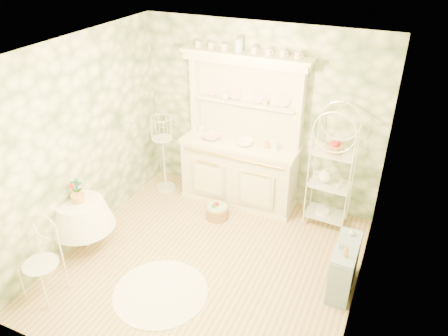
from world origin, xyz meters
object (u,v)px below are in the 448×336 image
at_px(kitchen_dresser, 240,134).
at_px(bakers_rack, 332,167).
at_px(round_table, 84,227).
at_px(birdcage_stand, 163,146).
at_px(side_shelf, 344,268).
at_px(cafe_chair, 41,266).
at_px(floor_basket, 217,210).

xyz_separation_m(kitchen_dresser, bakers_rack, (1.37, -0.03, -0.23)).
xyz_separation_m(round_table, birdcage_stand, (0.22, 1.71, 0.46)).
relative_size(side_shelf, cafe_chair, 0.81).
distance_m(round_table, floor_basket, 1.88).
bearing_deg(round_table, birdcage_stand, 82.71).
bearing_deg(side_shelf, birdcage_stand, 166.30).
height_order(side_shelf, floor_basket, side_shelf).
relative_size(side_shelf, birdcage_stand, 0.45).
height_order(round_table, floor_basket, round_table).
height_order(side_shelf, cafe_chair, cafe_chair).
height_order(cafe_chair, birdcage_stand, birdcage_stand).
distance_m(bakers_rack, cafe_chair, 3.85).
bearing_deg(kitchen_dresser, round_table, -127.64).
bearing_deg(bakers_rack, side_shelf, -64.93).
xyz_separation_m(side_shelf, floor_basket, (-1.95, 0.67, -0.17)).
bearing_deg(kitchen_dresser, floor_basket, -101.37).
xyz_separation_m(bakers_rack, birdcage_stand, (-2.60, -0.13, -0.15)).
xyz_separation_m(side_shelf, cafe_chair, (-3.13, -1.52, 0.13)).
xyz_separation_m(kitchen_dresser, floor_basket, (-0.11, -0.56, -1.02)).
xyz_separation_m(round_table, cafe_chair, (0.15, -0.88, 0.11)).
relative_size(birdcage_stand, floor_basket, 3.98).
bearing_deg(round_table, bakers_rack, 33.24).
bearing_deg(kitchen_dresser, birdcage_stand, -172.34).
distance_m(kitchen_dresser, birdcage_stand, 1.29).
xyz_separation_m(side_shelf, birdcage_stand, (-3.06, 1.07, 0.48)).
height_order(bakers_rack, floor_basket, bakers_rack).
bearing_deg(bakers_rack, round_table, -142.97).
relative_size(bakers_rack, birdcage_stand, 1.19).
distance_m(side_shelf, cafe_chair, 3.49).
distance_m(kitchen_dresser, cafe_chair, 3.13).
bearing_deg(round_table, kitchen_dresser, 52.36).
relative_size(bakers_rack, floor_basket, 4.75).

